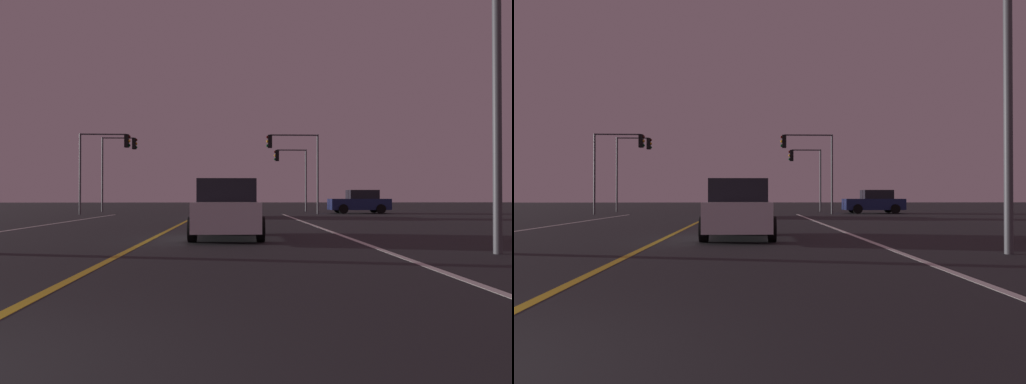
{
  "view_description": "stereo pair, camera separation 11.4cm",
  "coord_description": "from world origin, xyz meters",
  "views": [
    {
      "loc": [
        2.36,
        -2.71,
        1.2
      ],
      "look_at": [
        3.69,
        26.66,
        1.5
      ],
      "focal_mm": 33.46,
      "sensor_mm": 36.0,
      "label": 1
    },
    {
      "loc": [
        2.48,
        -2.71,
        1.2
      ],
      "look_at": [
        3.69,
        26.66,
        1.5
      ],
      "focal_mm": 33.46,
      "sensor_mm": 36.0,
      "label": 2
    }
  ],
  "objects": [
    {
      "name": "traffic_light_near_left",
      "position": [
        -6.56,
        30.34,
        4.13
      ],
      "size": [
        3.48,
        0.36,
        5.54
      ],
      "color": "#4C4C51",
      "rests_on": "ground"
    },
    {
      "name": "traffic_light_near_right",
      "position": [
        6.46,
        30.34,
        4.16
      ],
      "size": [
        3.68,
        0.36,
        5.56
      ],
      "rotation": [
        0.0,
        0.0,
        3.14
      ],
      "color": "#4C4C51",
      "rests_on": "ground"
    },
    {
      "name": "traffic_light_far_left",
      "position": [
        -6.93,
        35.84,
        4.38
      ],
      "size": [
        2.84,
        0.36,
        5.97
      ],
      "color": "#4C4C51",
      "rests_on": "ground"
    },
    {
      "name": "street_lamp_right_near",
      "position": [
        7.39,
        7.06,
        5.11
      ],
      "size": [
        2.24,
        0.44,
        8.05
      ],
      "rotation": [
        0.0,
        0.0,
        3.14
      ],
      "color": "#4C4C51",
      "rests_on": "ground"
    },
    {
      "name": "car_ahead_far",
      "position": [
        1.91,
        25.24,
        0.82
      ],
      "size": [
        2.02,
        4.3,
        1.7
      ],
      "rotation": [
        0.0,
        0.0,
        1.57
      ],
      "color": "black",
      "rests_on": "ground"
    },
    {
      "name": "car_crossing_side",
      "position": [
        11.49,
        31.61,
        0.82
      ],
      "size": [
        4.3,
        2.02,
        1.7
      ],
      "rotation": [
        0.0,
        0.0,
        3.14
      ],
      "color": "black",
      "rests_on": "ground"
    },
    {
      "name": "lane_edge_right",
      "position": [
        5.69,
        11.92,
        0.0
      ],
      "size": [
        0.16,
        35.84,
        0.01
      ],
      "primitive_type": "cube",
      "color": "silver",
      "rests_on": "ground"
    },
    {
      "name": "car_lead_same_lane",
      "position": [
        2.15,
        11.21,
        0.82
      ],
      "size": [
        2.02,
        4.3,
        1.7
      ],
      "rotation": [
        0.0,
        0.0,
        1.57
      ],
      "color": "black",
      "rests_on": "ground"
    },
    {
      "name": "lane_center_divider",
      "position": [
        0.0,
        11.92,
        0.0
      ],
      "size": [
        0.16,
        35.84,
        0.01
      ],
      "primitive_type": "cube",
      "color": "gold",
      "rests_on": "ground"
    },
    {
      "name": "traffic_light_far_right",
      "position": [
        6.92,
        35.84,
        3.76
      ],
      "size": [
        2.68,
        0.36,
        5.06
      ],
      "rotation": [
        0.0,
        0.0,
        3.14
      ],
      "color": "#4C4C51",
      "rests_on": "ground"
    }
  ]
}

